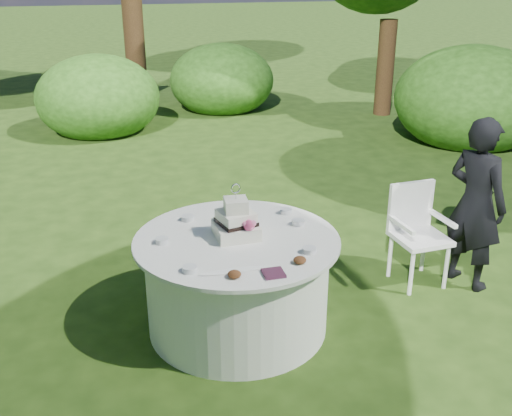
# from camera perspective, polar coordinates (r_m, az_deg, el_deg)

# --- Properties ---
(ground) EXTENTS (80.00, 80.00, 0.00)m
(ground) POSITION_cam_1_polar(r_m,az_deg,el_deg) (4.89, -1.73, -11.08)
(ground) COLOR #1E360E
(ground) RESTS_ON ground
(napkins) EXTENTS (0.14, 0.14, 0.02)m
(napkins) POSITION_cam_1_polar(r_m,az_deg,el_deg) (4.00, 1.68, -6.23)
(napkins) COLOR #471E34
(napkins) RESTS_ON table
(feather_plume) EXTENTS (0.48, 0.07, 0.01)m
(feather_plume) POSITION_cam_1_polar(r_m,az_deg,el_deg) (4.04, -2.19, -5.99)
(feather_plume) COLOR white
(feather_plume) RESTS_ON table
(guest) EXTENTS (0.55, 0.65, 1.53)m
(guest) POSITION_cam_1_polar(r_m,az_deg,el_deg) (5.49, 20.20, 0.37)
(guest) COLOR black
(guest) RESTS_ON ground
(table) EXTENTS (1.56, 1.56, 0.77)m
(table) POSITION_cam_1_polar(r_m,az_deg,el_deg) (4.68, -1.79, -7.12)
(table) COLOR white
(table) RESTS_ON ground
(cake) EXTENTS (0.33, 0.33, 0.43)m
(cake) POSITION_cam_1_polar(r_m,az_deg,el_deg) (4.49, -1.87, -1.39)
(cake) COLOR white
(cake) RESTS_ON table
(chair) EXTENTS (0.48, 0.47, 0.90)m
(chair) POSITION_cam_1_polar(r_m,az_deg,el_deg) (5.50, 15.00, -1.69)
(chair) COLOR silver
(chair) RESTS_ON ground
(votives) EXTENTS (1.18, 0.96, 0.04)m
(votives) POSITION_cam_1_polar(r_m,az_deg,el_deg) (4.53, -1.53, -2.47)
(votives) COLOR silver
(votives) RESTS_ON table
(petal_cups) EXTENTS (0.57, 0.17, 0.05)m
(petal_cups) POSITION_cam_1_polar(r_m,az_deg,el_deg) (4.04, 1.14, -5.64)
(petal_cups) COLOR #562D16
(petal_cups) RESTS_ON table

